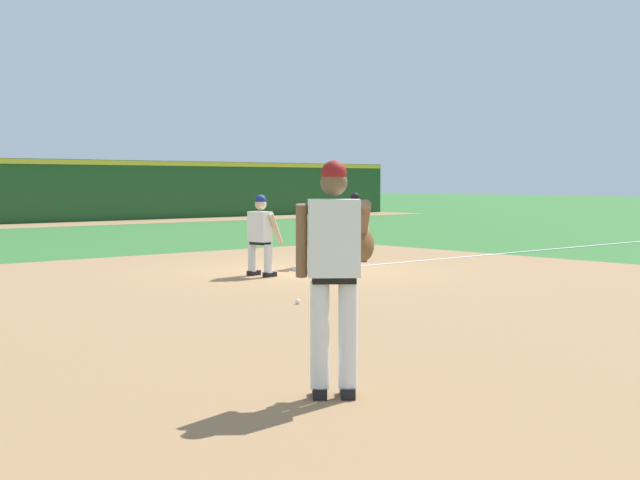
% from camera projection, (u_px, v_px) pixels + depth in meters
% --- Properties ---
extents(ground_plane, '(160.00, 160.00, 0.00)m').
position_uv_depth(ground_plane, '(307.00, 271.00, 16.80)').
color(ground_plane, '#336B2D').
extents(infield_dirt_patch, '(18.00, 18.00, 0.01)m').
position_uv_depth(infield_dirt_patch, '(315.00, 308.00, 11.88)').
color(infield_dirt_patch, '#9E754C').
rests_on(infield_dirt_patch, ground).
extents(foul_line_stripe, '(15.38, 0.10, 0.00)m').
position_uv_depth(foul_line_stripe, '(544.00, 250.00, 21.88)').
color(foul_line_stripe, white).
rests_on(foul_line_stripe, ground).
extents(first_base_bag, '(0.38, 0.38, 0.09)m').
position_uv_depth(first_base_bag, '(307.00, 269.00, 16.79)').
color(first_base_bag, white).
rests_on(first_base_bag, ground).
extents(baseball, '(0.07, 0.07, 0.07)m').
position_uv_depth(baseball, '(298.00, 302.00, 12.27)').
color(baseball, white).
rests_on(baseball, ground).
extents(pitcher, '(0.85, 0.54, 1.86)m').
position_uv_depth(pitcher, '(336.00, 264.00, 6.94)').
color(pitcher, black).
rests_on(pitcher, ground).
extents(first_baseman, '(0.71, 1.09, 1.34)m').
position_uv_depth(first_baseman, '(319.00, 231.00, 17.36)').
color(first_baseman, black).
rests_on(first_baseman, ground).
extents(baserunner, '(0.49, 0.63, 1.46)m').
position_uv_depth(baserunner, '(261.00, 232.00, 15.82)').
color(baserunner, black).
rests_on(baserunner, ground).
extents(umpire, '(0.67, 0.67, 1.46)m').
position_uv_depth(umpire, '(355.00, 224.00, 18.74)').
color(umpire, black).
rests_on(umpire, ground).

